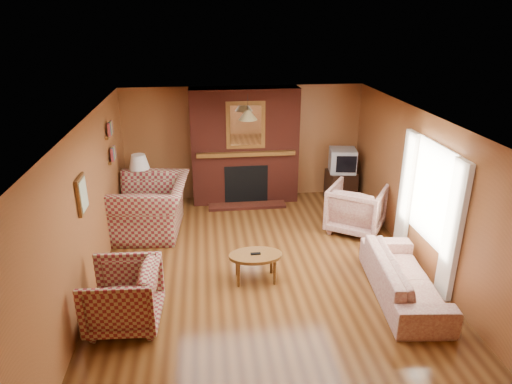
{
  "coord_description": "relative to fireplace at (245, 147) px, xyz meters",
  "views": [
    {
      "loc": [
        -0.83,
        -6.1,
        3.8
      ],
      "look_at": [
        -0.05,
        0.6,
        1.12
      ],
      "focal_mm": 32.0,
      "sensor_mm": 36.0,
      "label": 1
    }
  ],
  "objects": [
    {
      "name": "floor",
      "position": [
        0.0,
        -2.98,
        -1.18
      ],
      "size": [
        6.5,
        6.5,
        0.0
      ],
      "primitive_type": "plane",
      "color": "#47250F",
      "rests_on": "ground"
    },
    {
      "name": "ceiling",
      "position": [
        0.0,
        -2.98,
        1.22
      ],
      "size": [
        6.5,
        6.5,
        0.0
      ],
      "primitive_type": "plane",
      "rotation": [
        3.14,
        0.0,
        0.0
      ],
      "color": "silver",
      "rests_on": "wall_back"
    },
    {
      "name": "wall_back",
      "position": [
        0.0,
        0.27,
        0.02
      ],
      "size": [
        6.5,
        0.0,
        6.5
      ],
      "primitive_type": "plane",
      "rotation": [
        1.57,
        0.0,
        0.0
      ],
      "color": "#96572E",
      "rests_on": "floor"
    },
    {
      "name": "wall_front",
      "position": [
        0.0,
        -6.23,
        0.02
      ],
      "size": [
        6.5,
        0.0,
        6.5
      ],
      "primitive_type": "plane",
      "rotation": [
        -1.57,
        0.0,
        0.0
      ],
      "color": "#96572E",
      "rests_on": "floor"
    },
    {
      "name": "wall_left",
      "position": [
        -2.5,
        -2.98,
        0.02
      ],
      "size": [
        0.0,
        6.5,
        6.5
      ],
      "primitive_type": "plane",
      "rotation": [
        1.57,
        0.0,
        1.57
      ],
      "color": "#96572E",
      "rests_on": "floor"
    },
    {
      "name": "wall_right",
      "position": [
        2.5,
        -2.98,
        0.02
      ],
      "size": [
        0.0,
        6.5,
        6.5
      ],
      "primitive_type": "plane",
      "rotation": [
        1.57,
        0.0,
        -1.57
      ],
      "color": "#96572E",
      "rests_on": "floor"
    },
    {
      "name": "fireplace",
      "position": [
        0.0,
        0.0,
        0.0
      ],
      "size": [
        2.2,
        0.82,
        2.4
      ],
      "color": "#521B12",
      "rests_on": "floor"
    },
    {
      "name": "window_right",
      "position": [
        2.45,
        -3.18,
        -0.06
      ],
      "size": [
        0.1,
        1.85,
        2.0
      ],
      "color": "beige",
      "rests_on": "wall_right"
    },
    {
      "name": "bookshelf",
      "position": [
        -2.44,
        -1.08,
        0.48
      ],
      "size": [
        0.09,
        0.55,
        0.71
      ],
      "color": "brown",
      "rests_on": "wall_left"
    },
    {
      "name": "botanical_print",
      "position": [
        -2.47,
        -3.28,
        0.37
      ],
      "size": [
        0.05,
        0.4,
        0.5
      ],
      "color": "brown",
      "rests_on": "wall_left"
    },
    {
      "name": "pendant_light",
      "position": [
        0.0,
        -0.68,
        0.82
      ],
      "size": [
        0.36,
        0.36,
        0.48
      ],
      "color": "black",
      "rests_on": "ceiling"
    },
    {
      "name": "plaid_loveseat",
      "position": [
        -1.85,
        -1.28,
        -0.69
      ],
      "size": [
        1.43,
        1.61,
        0.98
      ],
      "primitive_type": "imported",
      "rotation": [
        0.0,
        0.0,
        -1.65
      ],
      "color": "maroon",
      "rests_on": "floor"
    },
    {
      "name": "plaid_armchair",
      "position": [
        -1.95,
        -4.01,
        -0.76
      ],
      "size": [
        0.97,
        0.94,
        0.84
      ],
      "primitive_type": "imported",
      "rotation": [
        0.0,
        0.0,
        -1.62
      ],
      "color": "maroon",
      "rests_on": "floor"
    },
    {
      "name": "floral_sofa",
      "position": [
        1.9,
        -3.82,
        -0.89
      ],
      "size": [
        0.99,
        2.09,
        0.59
      ],
      "primitive_type": "imported",
      "rotation": [
        0.0,
        0.0,
        1.47
      ],
      "color": "beige",
      "rests_on": "floor"
    },
    {
      "name": "floral_armchair",
      "position": [
        1.89,
        -1.7,
        -0.74
      ],
      "size": [
        1.31,
        1.32,
        0.88
      ],
      "primitive_type": "imported",
      "rotation": [
        0.0,
        0.0,
        2.55
      ],
      "color": "beige",
      "rests_on": "floor"
    },
    {
      "name": "coffee_table",
      "position": [
        -0.14,
        -3.16,
        -0.81
      ],
      "size": [
        0.8,
        0.5,
        0.46
      ],
      "color": "brown",
      "rests_on": "floor"
    },
    {
      "name": "side_table",
      "position": [
        -2.1,
        -0.53,
        -0.88
      ],
      "size": [
        0.48,
        0.48,
        0.6
      ],
      "primitive_type": "cube",
      "rotation": [
        0.0,
        0.0,
        -0.06
      ],
      "color": "brown",
      "rests_on": "floor"
    },
    {
      "name": "table_lamp",
      "position": [
        -2.1,
        -0.53,
        -0.22
      ],
      "size": [
        0.4,
        0.4,
        0.65
      ],
      "color": "white",
      "rests_on": "side_table"
    },
    {
      "name": "tv_stand",
      "position": [
        2.05,
        -0.18,
        -0.87
      ],
      "size": [
        0.61,
        0.56,
        0.63
      ],
      "primitive_type": "cube",
      "rotation": [
        0.0,
        0.0,
        0.06
      ],
      "color": "black",
      "rests_on": "floor"
    },
    {
      "name": "crt_tv",
      "position": [
        2.05,
        -0.19,
        -0.3
      ],
      "size": [
        0.61,
        0.61,
        0.49
      ],
      "color": "#999BA0",
      "rests_on": "tv_stand"
    }
  ]
}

